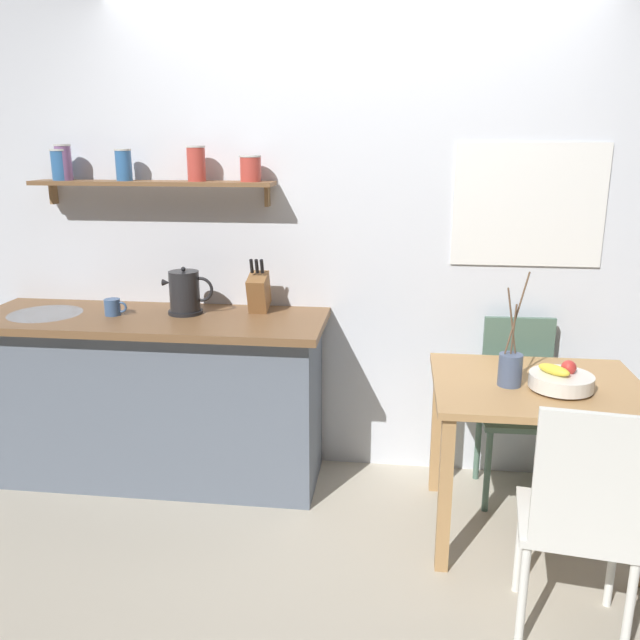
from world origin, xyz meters
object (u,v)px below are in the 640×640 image
at_px(fruit_bowl, 561,380).
at_px(twig_vase, 510,368).
at_px(electric_kettle, 185,293).
at_px(coffee_mug_by_sink, 113,307).
at_px(dining_table, 536,408).
at_px(dining_chair_near, 581,515).
at_px(knife_block, 259,291).
at_px(dining_chair_far, 518,398).

bearing_deg(fruit_bowl, twig_vase, 171.31).
bearing_deg(electric_kettle, twig_vase, -13.81).
distance_m(fruit_bowl, coffee_mug_by_sink, 2.23).
bearing_deg(dining_table, dining_chair_near, -87.92).
bearing_deg(knife_block, dining_table, -17.73).
distance_m(dining_chair_near, electric_kettle, 2.14).
bearing_deg(fruit_bowl, electric_kettle, 166.78).
height_order(dining_chair_far, electric_kettle, electric_kettle).
height_order(dining_table, dining_chair_near, dining_chair_near).
xyz_separation_m(twig_vase, electric_kettle, (-1.61, 0.40, 0.21)).
bearing_deg(knife_block, dining_chair_near, -39.51).
bearing_deg(dining_table, coffee_mug_by_sink, 172.44).
bearing_deg(dining_chair_near, dining_chair_far, 91.54).
xyz_separation_m(dining_chair_far, coffee_mug_by_sink, (-2.11, -0.12, 0.45)).
relative_size(fruit_bowl, electric_kettle, 1.01).
bearing_deg(dining_table, knife_block, 162.27).
bearing_deg(dining_chair_far, fruit_bowl, -80.31).
height_order(dining_chair_near, coffee_mug_by_sink, coffee_mug_by_sink).
relative_size(electric_kettle, coffee_mug_by_sink, 2.26).
xyz_separation_m(fruit_bowl, knife_block, (-1.45, 0.51, 0.24)).
distance_m(fruit_bowl, twig_vase, 0.22).
height_order(dining_chair_near, fruit_bowl, dining_chair_near).
bearing_deg(dining_chair_far, coffee_mug_by_sink, -176.68).
bearing_deg(dining_chair_far, twig_vase, -106.75).
xyz_separation_m(dining_chair_far, electric_kettle, (-1.74, -0.04, 0.52)).
bearing_deg(dining_chair_near, twig_vase, 103.45).
distance_m(dining_table, dining_chair_near, 0.72).
bearing_deg(fruit_bowl, dining_table, 137.99).
distance_m(dining_chair_near, coffee_mug_by_sink, 2.40).
relative_size(dining_chair_far, fruit_bowl, 3.36).
distance_m(dining_chair_near, twig_vase, 0.76).
bearing_deg(coffee_mug_by_sink, fruit_bowl, -9.07).
bearing_deg(knife_block, electric_kettle, -168.09).
bearing_deg(coffee_mug_by_sink, dining_chair_far, 3.32).
bearing_deg(electric_kettle, knife_block, 11.91).
height_order(electric_kettle, coffee_mug_by_sink, electric_kettle).
height_order(dining_table, twig_vase, twig_vase).
height_order(dining_table, dining_chair_far, dining_chair_far).
xyz_separation_m(dining_chair_far, twig_vase, (-0.13, -0.44, 0.31)).
xyz_separation_m(dining_chair_near, electric_kettle, (-1.77, 1.08, 0.51)).
bearing_deg(fruit_bowl, coffee_mug_by_sink, 170.93).
relative_size(dining_chair_near, knife_block, 3.29).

